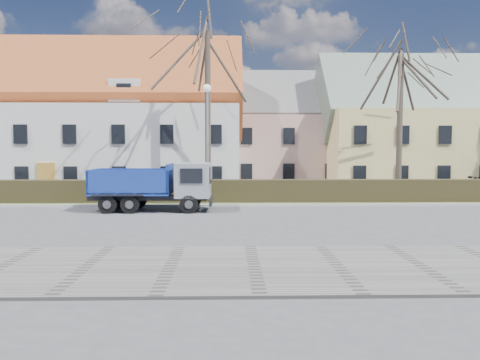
{
  "coord_description": "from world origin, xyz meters",
  "views": [
    {
      "loc": [
        -0.64,
        -20.69,
        3.22
      ],
      "look_at": [
        -0.14,
        2.48,
        1.6
      ],
      "focal_mm": 35.0,
      "sensor_mm": 36.0,
      "label": 1
    }
  ],
  "objects_px": {
    "dump_truck": "(148,186)",
    "parked_car_a": "(92,188)",
    "cart_frame": "(102,203)",
    "streetlight": "(207,143)"
  },
  "relations": [
    {
      "from": "parked_car_a",
      "to": "streetlight",
      "type": "bearing_deg",
      "value": -104.22
    },
    {
      "from": "dump_truck",
      "to": "cart_frame",
      "type": "relative_size",
      "value": 10.36
    },
    {
      "from": "cart_frame",
      "to": "parked_car_a",
      "type": "relative_size",
      "value": 0.17
    },
    {
      "from": "dump_truck",
      "to": "parked_car_a",
      "type": "relative_size",
      "value": 1.78
    },
    {
      "from": "streetlight",
      "to": "cart_frame",
      "type": "distance_m",
      "value": 6.97
    },
    {
      "from": "dump_truck",
      "to": "parked_car_a",
      "type": "height_order",
      "value": "dump_truck"
    },
    {
      "from": "dump_truck",
      "to": "cart_frame",
      "type": "height_order",
      "value": "dump_truck"
    },
    {
      "from": "dump_truck",
      "to": "streetlight",
      "type": "xyz_separation_m",
      "value": [
        2.81,
        4.02,
        2.24
      ]
    },
    {
      "from": "streetlight",
      "to": "dump_truck",
      "type": "bearing_deg",
      "value": -124.99
    },
    {
      "from": "parked_car_a",
      "to": "dump_truck",
      "type": "bearing_deg",
      "value": -139.52
    }
  ]
}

